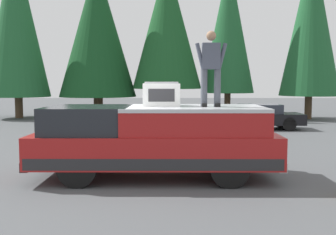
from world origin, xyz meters
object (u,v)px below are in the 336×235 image
Objects in this scene: pickup_truck at (155,140)px; compressor_unit at (162,94)px; person_on_truck_bed at (211,66)px; parked_car_black at (258,117)px.

compressor_unit is (0.16, -0.15, 1.05)m from pickup_truck.
compressor_unit is at bearing 78.30° from person_on_truck_bed.
parked_car_black is (9.43, -4.46, -0.29)m from pickup_truck.
parked_car_black is (9.27, -4.31, -1.35)m from compressor_unit.
parked_car_black is at bearing -25.30° from pickup_truck.
person_on_truck_bed reaches higher than pickup_truck.
parked_car_black is at bearing -18.61° from person_on_truck_bed.
parked_car_black is at bearing -24.92° from compressor_unit.
compressor_unit is at bearing -43.33° from pickup_truck.
person_on_truck_bed reaches higher than parked_car_black.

